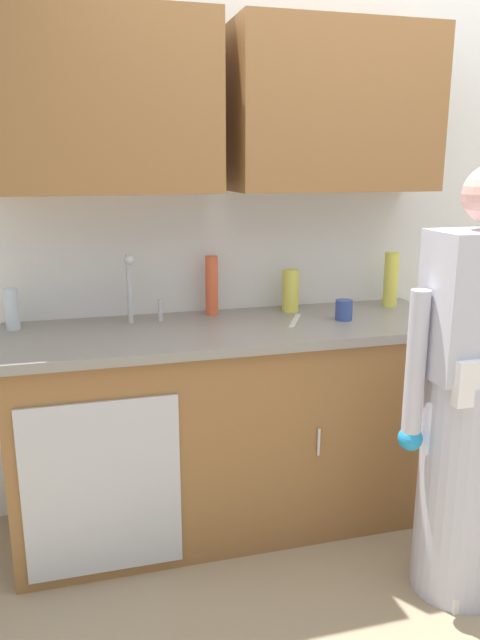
# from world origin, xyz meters

# --- Properties ---
(ground_plane) EXTENTS (9.00, 9.00, 0.00)m
(ground_plane) POSITION_xyz_m (0.00, 0.00, 0.00)
(ground_plane) COLOR #998466
(kitchen_wall_with_uppers) EXTENTS (4.80, 0.44, 2.70)m
(kitchen_wall_with_uppers) POSITION_xyz_m (-0.14, 0.99, 1.48)
(kitchen_wall_with_uppers) COLOR silver
(kitchen_wall_with_uppers) RESTS_ON ground
(counter_cabinet) EXTENTS (1.90, 0.62, 0.90)m
(counter_cabinet) POSITION_xyz_m (-0.55, 0.70, 0.45)
(counter_cabinet) COLOR brown
(counter_cabinet) RESTS_ON ground
(countertop) EXTENTS (1.96, 0.66, 0.04)m
(countertop) POSITION_xyz_m (-0.55, 0.70, 0.92)
(countertop) COLOR gray
(countertop) RESTS_ON counter_cabinet
(sink) EXTENTS (0.50, 0.36, 0.35)m
(sink) POSITION_xyz_m (-0.94, 0.71, 0.93)
(sink) COLOR #B7BABF
(sink) RESTS_ON counter_cabinet
(person_at_sink) EXTENTS (0.55, 0.34, 1.62)m
(person_at_sink) POSITION_xyz_m (0.17, 0.01, 0.69)
(person_at_sink) COLOR white
(person_at_sink) RESTS_ON ground
(bottle_dish_liquid) EXTENTS (0.06, 0.06, 0.18)m
(bottle_dish_liquid) POSITION_xyz_m (-1.47, 0.87, 1.03)
(bottle_dish_liquid) COLOR silver
(bottle_dish_liquid) RESTS_ON countertop
(bottle_water_tall) EXTENTS (0.06, 0.06, 0.27)m
(bottle_water_tall) POSITION_xyz_m (-0.60, 0.91, 1.08)
(bottle_water_tall) COLOR #E05933
(bottle_water_tall) RESTS_ON countertop
(bottle_water_short) EXTENTS (0.07, 0.07, 0.27)m
(bottle_water_short) POSITION_xyz_m (0.28, 0.85, 1.07)
(bottle_water_short) COLOR #D8D14C
(bottle_water_short) RESTS_ON countertop
(bottle_cleaner_spray) EXTENTS (0.08, 0.08, 0.20)m
(bottle_cleaner_spray) POSITION_xyz_m (-0.23, 0.88, 1.04)
(bottle_cleaner_spray) COLOR #D8D14C
(bottle_cleaner_spray) RESTS_ON countertop
(cup_by_sink) EXTENTS (0.08, 0.08, 0.09)m
(cup_by_sink) POSITION_xyz_m (-0.05, 0.66, 0.99)
(cup_by_sink) COLOR #33478C
(cup_by_sink) RESTS_ON countertop
(knife_on_counter) EXTENTS (0.13, 0.22, 0.01)m
(knife_on_counter) POSITION_xyz_m (-0.27, 0.69, 0.94)
(knife_on_counter) COLOR silver
(knife_on_counter) RESTS_ON countertop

